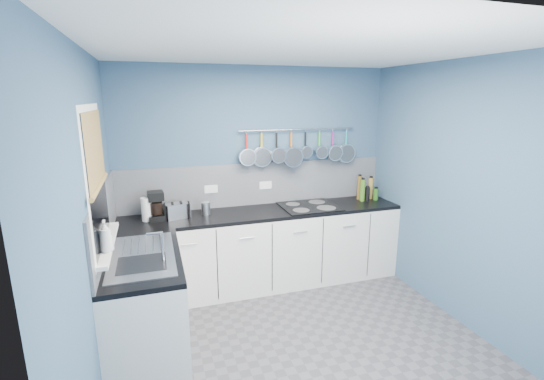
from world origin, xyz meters
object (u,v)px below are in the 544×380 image
coffee_maker (156,206)px  toaster (177,211)px  soap_bottle_b (106,239)px  paper_towel (147,209)px  hob (309,206)px  soap_bottle_a (105,236)px  canister (206,208)px

coffee_maker → toaster: (0.21, -0.01, -0.07)m
coffee_maker → soap_bottle_b: bearing=-113.6°
paper_towel → hob: (1.81, -0.04, -0.12)m
soap_bottle_a → soap_bottle_b: bearing=90.0°
coffee_maker → toaster: size_ratio=1.20×
soap_bottle_a → hob: bearing=27.9°
canister → hob: (1.20, -0.07, -0.06)m
toaster → canister: toaster is taller
paper_towel → coffee_maker: 0.10m
paper_towel → coffee_maker: bearing=4.4°
soap_bottle_a → coffee_maker: size_ratio=0.80×
toaster → canister: size_ratio=1.78×
soap_bottle_a → hob: soap_bottle_a is taller
soap_bottle_a → toaster: 1.30m
soap_bottle_b → canister: soap_bottle_b is taller
soap_bottle_a → canister: bearing=53.1°
coffee_maker → canister: coffee_maker is taller
canister → soap_bottle_b: bearing=-127.8°
soap_bottle_a → coffee_maker: (0.37, 1.15, -0.12)m
hob → soap_bottle_a: bearing=-152.1°
hob → toaster: bearing=178.3°
toaster → hob: 1.51m
canister → hob: canister is taller
soap_bottle_a → paper_towel: bearing=76.6°
paper_towel → toaster: 0.31m
soap_bottle_a → canister: soap_bottle_a is taller
paper_towel → canister: bearing=2.9°
soap_bottle_a → hob: (2.08, 1.10, -0.26)m
soap_bottle_b → paper_towel: bearing=76.2°
soap_bottle_b → hob: bearing=27.1°
soap_bottle_a → canister: size_ratio=1.72×
soap_bottle_a → toaster: size_ratio=0.96×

